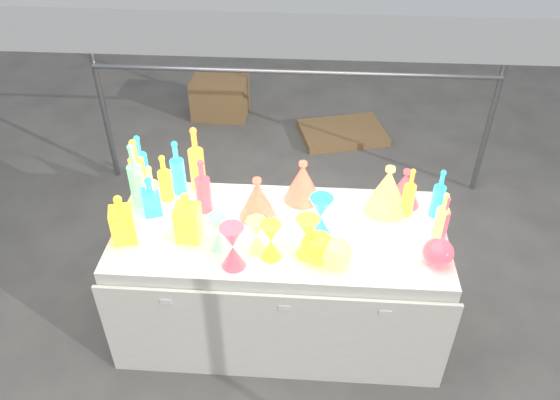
# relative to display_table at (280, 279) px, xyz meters

# --- Properties ---
(ground) EXTENTS (80.00, 80.00, 0.00)m
(ground) POSITION_rel_display_table_xyz_m (-0.00, 0.01, -0.37)
(ground) COLOR slate
(ground) RESTS_ON ground
(display_table) EXTENTS (1.84, 0.83, 0.75)m
(display_table) POSITION_rel_display_table_xyz_m (0.00, 0.00, 0.00)
(display_table) COLOR white
(display_table) RESTS_ON ground
(cardboard_box_closed) EXTENTS (0.55, 0.41, 0.39)m
(cardboard_box_closed) POSITION_rel_display_table_xyz_m (-0.77, 2.62, -0.18)
(cardboard_box_closed) COLOR olive
(cardboard_box_closed) RESTS_ON ground
(cardboard_box_flat) EXTENTS (0.89, 0.73, 0.07)m
(cardboard_box_flat) POSITION_rel_display_table_xyz_m (0.44, 2.28, -0.34)
(cardboard_box_flat) COLOR olive
(cardboard_box_flat) RESTS_ON ground
(bottle_0) EXTENTS (0.09, 0.09, 0.35)m
(bottle_0) POSITION_rel_display_table_xyz_m (-0.85, 0.31, 0.55)
(bottle_0) COLOR red
(bottle_0) RESTS_ON display_table
(bottle_1) EXTENTS (0.08, 0.08, 0.34)m
(bottle_1) POSITION_rel_display_table_xyz_m (-0.84, 0.36, 0.55)
(bottle_1) COLOR #1C7D16
(bottle_1) RESTS_ON display_table
(bottle_2) EXTENTS (0.10, 0.10, 0.41)m
(bottle_2) POSITION_rel_display_table_xyz_m (-0.51, 0.36, 0.58)
(bottle_2) COLOR yellow
(bottle_2) RESTS_ON display_table
(bottle_3) EXTENTS (0.09, 0.09, 0.33)m
(bottle_3) POSITION_rel_display_table_xyz_m (-0.44, 0.15, 0.54)
(bottle_3) COLOR #1B1A9C
(bottle_3) RESTS_ON display_table
(bottle_4) EXTENTS (0.07, 0.07, 0.30)m
(bottle_4) POSITION_rel_display_table_xyz_m (-0.72, 0.13, 0.52)
(bottle_4) COLOR #15877B
(bottle_4) RESTS_ON display_table
(bottle_5) EXTENTS (0.11, 0.11, 0.40)m
(bottle_5) POSITION_rel_display_table_xyz_m (-0.82, 0.18, 0.58)
(bottle_5) COLOR #B6249A
(bottle_5) RESTS_ON display_table
(bottle_6) EXTENTS (0.10, 0.10, 0.30)m
(bottle_6) POSITION_rel_display_table_xyz_m (-0.67, 0.24, 0.52)
(bottle_6) COLOR red
(bottle_6) RESTS_ON display_table
(bottle_7) EXTENTS (0.10, 0.10, 0.35)m
(bottle_7) POSITION_rel_display_table_xyz_m (-0.61, 0.31, 0.55)
(bottle_7) COLOR #1C7D16
(bottle_7) RESTS_ON display_table
(decanter_0) EXTENTS (0.15, 0.15, 0.29)m
(decanter_0) POSITION_rel_display_table_xyz_m (-0.81, -0.13, 0.52)
(decanter_0) COLOR red
(decanter_0) RESTS_ON display_table
(decanter_1) EXTENTS (0.13, 0.13, 0.29)m
(decanter_1) POSITION_rel_display_table_xyz_m (-0.48, -0.09, 0.52)
(decanter_1) COLOR yellow
(decanter_1) RESTS_ON display_table
(decanter_2) EXTENTS (0.12, 0.12, 0.24)m
(decanter_2) POSITION_rel_display_table_xyz_m (-0.72, 0.10, 0.50)
(decanter_2) COLOR #1C7D16
(decanter_2) RESTS_ON display_table
(hourglass_0) EXTENTS (0.14, 0.14, 0.24)m
(hourglass_0) POSITION_rel_display_table_xyz_m (0.15, -0.18, 0.49)
(hourglass_0) COLOR yellow
(hourglass_0) RESTS_ON display_table
(hourglass_1) EXTENTS (0.16, 0.16, 0.25)m
(hourglass_1) POSITION_rel_display_table_xyz_m (-0.21, -0.28, 0.50)
(hourglass_1) COLOR #1B1A9C
(hourglass_1) RESTS_ON display_table
(hourglass_2) EXTENTS (0.10, 0.10, 0.20)m
(hourglass_2) POSITION_rel_display_table_xyz_m (-0.11, -0.17, 0.48)
(hourglass_2) COLOR #15877B
(hourglass_2) RESTS_ON display_table
(hourglass_3) EXTENTS (0.10, 0.10, 0.20)m
(hourglass_3) POSITION_rel_display_table_xyz_m (-0.31, -0.16, 0.48)
(hourglass_3) COLOR #B6249A
(hourglass_3) RESTS_ON display_table
(hourglass_4) EXTENTS (0.13, 0.13, 0.21)m
(hourglass_4) POSITION_rel_display_table_xyz_m (-0.03, -0.21, 0.48)
(hourglass_4) COLOR red
(hourglass_4) RESTS_ON display_table
(hourglass_5) EXTENTS (0.16, 0.16, 0.25)m
(hourglass_5) POSITION_rel_display_table_xyz_m (0.22, -0.02, 0.50)
(hourglass_5) COLOR #1C7D16
(hourglass_5) RESTS_ON display_table
(globe_0) EXTENTS (0.24, 0.24, 0.14)m
(globe_0) POSITION_rel_display_table_xyz_m (0.20, -0.20, 0.45)
(globe_0) COLOR red
(globe_0) RESTS_ON display_table
(globe_1) EXTENTS (0.21, 0.21, 0.13)m
(globe_1) POSITION_rel_display_table_xyz_m (0.30, -0.24, 0.44)
(globe_1) COLOR #15877B
(globe_1) RESTS_ON display_table
(globe_3) EXTENTS (0.21, 0.21, 0.12)m
(globe_3) POSITION_rel_display_table_xyz_m (0.80, -0.20, 0.44)
(globe_3) COLOR #1B1A9C
(globe_3) RESTS_ON display_table
(lampshade_0) EXTENTS (0.28, 0.28, 0.25)m
(lampshade_0) POSITION_rel_display_table_xyz_m (-0.13, 0.12, 0.50)
(lampshade_0) COLOR gold
(lampshade_0) RESTS_ON display_table
(lampshade_1) EXTENTS (0.26, 0.26, 0.26)m
(lampshade_1) POSITION_rel_display_table_xyz_m (0.11, 0.29, 0.50)
(lampshade_1) COLOR gold
(lampshade_1) RESTS_ON display_table
(lampshade_2) EXTENTS (0.24, 0.24, 0.23)m
(lampshade_2) POSITION_rel_display_table_xyz_m (0.69, 0.29, 0.49)
(lampshade_2) COLOR #1B1A9C
(lampshade_2) RESTS_ON display_table
(lampshade_3) EXTENTS (0.30, 0.30, 0.29)m
(lampshade_3) POSITION_rel_display_table_xyz_m (0.58, 0.22, 0.52)
(lampshade_3) COLOR #15877B
(lampshade_3) RESTS_ON display_table
(bottle_8) EXTENTS (0.08, 0.08, 0.30)m
(bottle_8) POSITION_rel_display_table_xyz_m (0.86, 0.19, 0.53)
(bottle_8) COLOR #1C7D16
(bottle_8) RESTS_ON display_table
(bottle_9) EXTENTS (0.08, 0.08, 0.30)m
(bottle_9) POSITION_rel_display_table_xyz_m (0.70, 0.19, 0.53)
(bottle_9) COLOR yellow
(bottle_9) RESTS_ON display_table
(bottle_10) EXTENTS (0.07, 0.07, 0.27)m
(bottle_10) POSITION_rel_display_table_xyz_m (0.86, 0.01, 0.51)
(bottle_10) COLOR #1B1A9C
(bottle_10) RESTS_ON display_table
(bottle_11) EXTENTS (0.09, 0.09, 0.29)m
(bottle_11) POSITION_rel_display_table_xyz_m (0.85, 0.01, 0.52)
(bottle_11) COLOR #15877B
(bottle_11) RESTS_ON display_table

